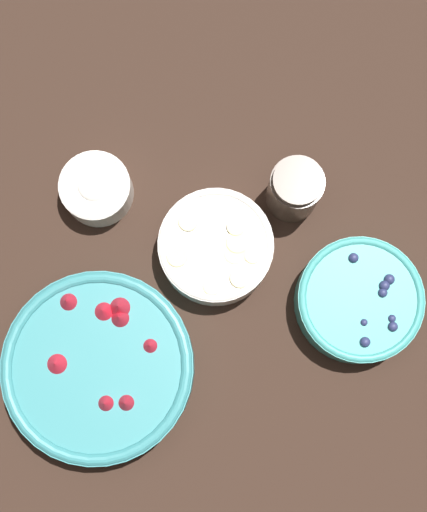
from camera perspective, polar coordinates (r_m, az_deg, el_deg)
The scene contains 6 objects.
ground_plane at distance 1.05m, azimuth -3.64°, elevation -3.29°, with size 4.00×4.00×0.00m, color black.
bowl_strawberries at distance 1.02m, azimuth -9.07°, elevation -8.67°, with size 0.27×0.27×0.08m.
bowl_blueberries at distance 1.04m, azimuth 11.61°, elevation -3.47°, with size 0.18×0.18×0.06m.
bowl_bananas at distance 1.03m, azimuth 0.24°, elevation 0.75°, with size 0.17×0.17×0.06m.
bowl_cream at distance 1.06m, azimuth -9.32°, elevation 5.40°, with size 0.10×0.10×0.06m.
jar_chocolate at distance 1.04m, azimuth 6.53°, elevation 5.30°, with size 0.08×0.08×0.10m.
Camera 1 is at (0.00, 0.13, 1.04)m, focal length 50.00 mm.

